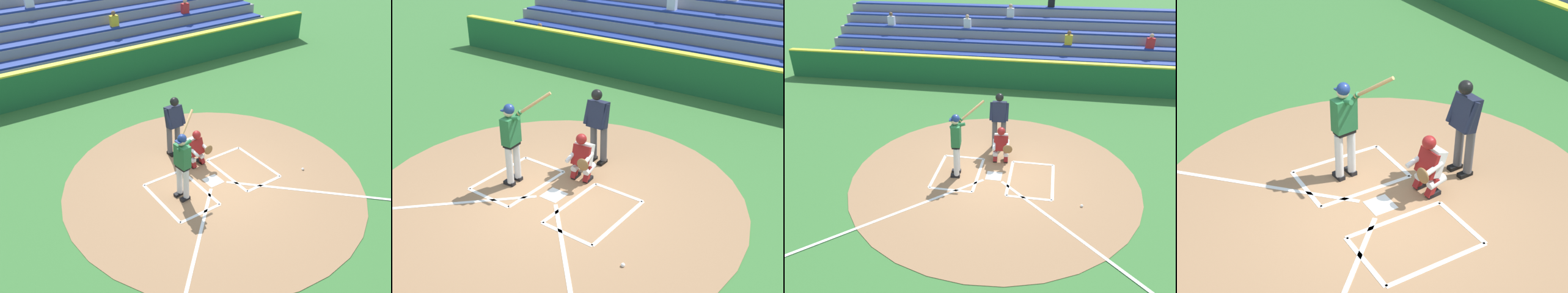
# 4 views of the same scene
# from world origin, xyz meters

# --- Properties ---
(ground_plane) EXTENTS (120.00, 120.00, 0.00)m
(ground_plane) POSITION_xyz_m (0.00, 0.00, 0.00)
(ground_plane) COLOR #387033
(dirt_circle) EXTENTS (8.00, 8.00, 0.01)m
(dirt_circle) POSITION_xyz_m (0.00, 0.00, 0.01)
(dirt_circle) COLOR #99704C
(dirt_circle) RESTS_ON ground
(home_plate_and_chalk) EXTENTS (7.93, 4.91, 0.01)m
(home_plate_and_chalk) POSITION_xyz_m (0.00, 0.88, 0.01)
(home_plate_and_chalk) COLOR white
(home_plate_and_chalk) RESTS_ON dirt_circle
(batter) EXTENTS (0.89, 0.79, 2.13)m
(batter) POSITION_xyz_m (1.04, 0.09, 1.10)
(batter) COLOR silver
(batter) RESTS_ON ground
(catcher) EXTENTS (0.63, 0.62, 1.13)m
(catcher) POSITION_xyz_m (-0.08, -0.90, 0.59)
(catcher) COLOR black
(catcher) RESTS_ON ground
(plate_umpire) EXTENTS (0.59, 0.43, 1.86)m
(plate_umpire) POSITION_xyz_m (0.11, -1.76, 1.08)
(plate_umpire) COLOR #4C4C51
(plate_umpire) RESTS_ON ground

